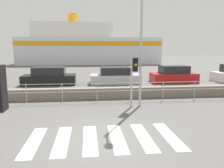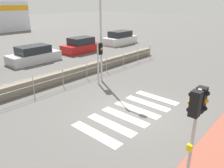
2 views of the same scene
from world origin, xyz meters
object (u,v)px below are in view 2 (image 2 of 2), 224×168
Objects in this scene: streetlamp at (103,20)px; parked_car_white at (120,38)px; parked_car_red at (81,46)px; traffic_light_near at (197,111)px; traffic_light_far at (99,54)px; parked_car_silver at (34,55)px.

streetlamp reaches higher than parked_car_white.
parked_car_white reaches higher than parked_car_red.
parked_car_red is (4.83, 7.71, -3.14)m from streetlamp.
traffic_light_near is 21.30m from parked_car_white.
parked_car_silver is (0.05, 7.72, -1.26)m from traffic_light_far.
streetlamp is 8.35m from parked_car_silver.
streetlamp is at bearing 60.18° from traffic_light_near.
parked_car_red reaches higher than parked_car_silver.
traffic_light_near is at bearing -119.82° from streetlamp.
parked_car_silver is at bearing 89.65° from traffic_light_far.
parked_car_white reaches higher than parked_car_silver.
parked_car_white is (15.07, 14.98, -1.48)m from traffic_light_near.
traffic_light_near is 17.53m from parked_car_red.
traffic_light_far is at bearing -178.09° from streetlamp.
traffic_light_near reaches higher than traffic_light_far.
traffic_light_far is 9.39m from parked_car_red.
traffic_light_near is 0.45× the size of streetlamp.
parked_car_silver is (-0.33, 7.71, -3.18)m from streetlamp.
streetlamp is 1.56× the size of parked_car_red.
streetlamp is at bearing -122.05° from parked_car_red.
traffic_light_far is 0.64× the size of parked_car_red.
traffic_light_far is (3.78, 7.26, -0.28)m from traffic_light_near.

